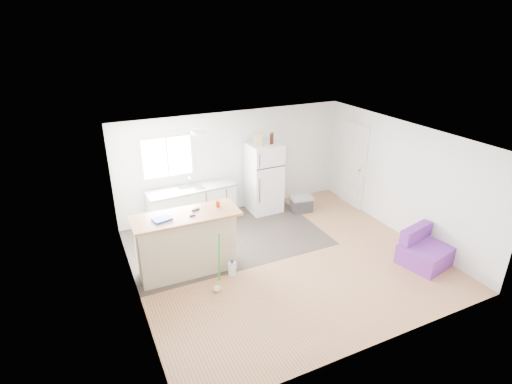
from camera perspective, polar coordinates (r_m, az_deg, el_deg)
room at (r=7.27m, az=4.38°, el=-1.56°), size 5.51×5.01×2.41m
vinyl_zone at (r=8.56m, az=-4.28°, el=-6.52°), size 4.05×2.50×0.00m
window at (r=8.81m, az=-12.57°, el=4.90°), size 1.18×0.06×0.98m
interior_door at (r=9.98m, az=13.67°, el=3.75°), size 0.11×0.92×2.10m
ceiling_fixture at (r=7.47m, az=-8.12°, el=8.43°), size 0.30×0.30×0.07m
kitchen_cabinets at (r=9.04m, az=-9.06°, el=-1.89°), size 1.99×0.72×1.15m
peninsula at (r=7.31m, az=-9.90°, el=-7.22°), size 1.88×0.75×1.15m
refrigerator at (r=9.42m, az=1.16°, el=2.04°), size 0.74×0.71×1.66m
cooler at (r=9.65m, az=6.52°, el=-1.69°), size 0.55×0.41×0.39m
purple_seat at (r=8.23m, az=22.79°, el=-7.87°), size 0.95×0.92×0.66m
cleaner_jug at (r=7.33m, az=-3.41°, el=-10.87°), size 0.17×0.14×0.31m
mop at (r=6.94m, az=-5.52°, el=-12.19°), size 0.22×0.32×1.15m
red_cup at (r=7.22m, az=-5.48°, el=-1.70°), size 0.09×0.09×0.12m
blue_tray at (r=6.93m, az=-13.28°, el=-3.80°), size 0.34×0.28×0.04m
tool_a at (r=7.16m, az=-8.62°, el=-2.50°), size 0.15×0.09×0.03m
tool_b at (r=6.97m, az=-9.07°, el=-3.31°), size 0.10×0.05×0.03m
cardboard_box at (r=8.95m, az=0.30°, el=7.53°), size 0.22×0.17×0.30m
bottle_left at (r=9.10m, az=2.21°, el=7.61°), size 0.09×0.09×0.25m
bottle_right at (r=9.16m, az=2.31°, el=7.71°), size 0.07×0.07×0.25m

